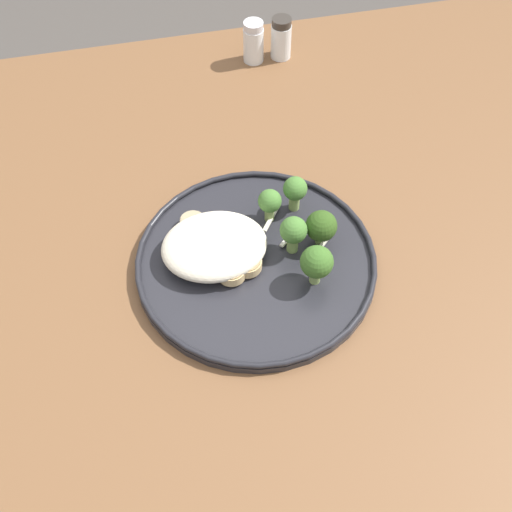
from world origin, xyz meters
name	(u,v)px	position (x,y,z in m)	size (l,w,h in m)	color
ground	(242,481)	(0.00, 0.00, 0.00)	(6.00, 6.00, 0.00)	#47423D
wooden_dining_table	(234,317)	(0.00, 0.00, 0.66)	(1.40, 1.00, 0.74)	brown
dinner_plate	(256,262)	(0.03, 0.02, 0.75)	(0.29, 0.29, 0.02)	#232328
noodle_bed	(214,246)	(-0.01, 0.04, 0.77)	(0.13, 0.10, 0.04)	beige
seared_scallop_front_small	(193,222)	(-0.03, 0.08, 0.76)	(0.03, 0.03, 0.01)	beige
seared_scallop_left_edge	(231,272)	(0.00, 0.00, 0.76)	(0.03, 0.03, 0.01)	#DBB77A
seared_scallop_half_hidden	(214,262)	(-0.02, 0.02, 0.76)	(0.02, 0.02, 0.02)	#DBB77A
seared_scallop_on_noodles	(247,263)	(0.02, 0.01, 0.76)	(0.04, 0.04, 0.01)	#DBB77A
broccoli_floret_front_edge	(321,226)	(0.12, 0.03, 0.78)	(0.04, 0.04, 0.05)	#7A994C
broccoli_floret_center_pile	(295,190)	(0.10, 0.09, 0.78)	(0.03, 0.03, 0.05)	#89A356
broccoli_floret_near_rim	(293,232)	(0.08, 0.02, 0.78)	(0.03, 0.03, 0.05)	#7A994C
broccoli_floret_split_head	(270,202)	(0.06, 0.08, 0.78)	(0.03, 0.03, 0.05)	#89A356
broccoli_floret_rear_charred	(317,263)	(0.09, -0.03, 0.79)	(0.04, 0.04, 0.06)	#89A356
onion_sliver_short_strip	(271,218)	(0.07, 0.07, 0.75)	(0.05, 0.01, 0.00)	silver
onion_sliver_long_sliver	(290,236)	(0.08, 0.04, 0.75)	(0.04, 0.01, 0.00)	silver
onion_sliver_curled_piece	(321,247)	(0.11, 0.02, 0.75)	(0.05, 0.01, 0.00)	silver
salt_shaker	(253,42)	(0.12, 0.41, 0.77)	(0.03, 0.03, 0.07)	white
pepper_shaker	(281,38)	(0.16, 0.41, 0.77)	(0.03, 0.03, 0.07)	white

